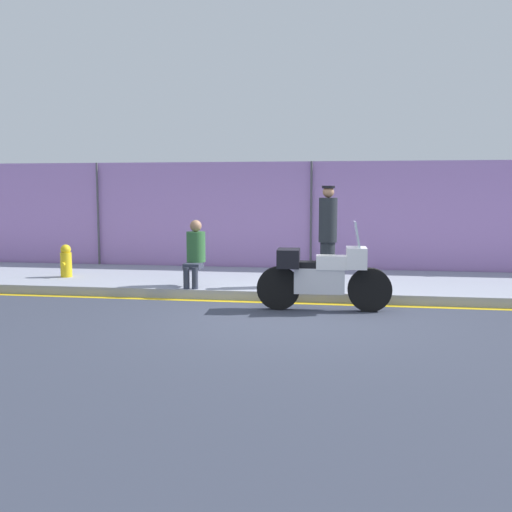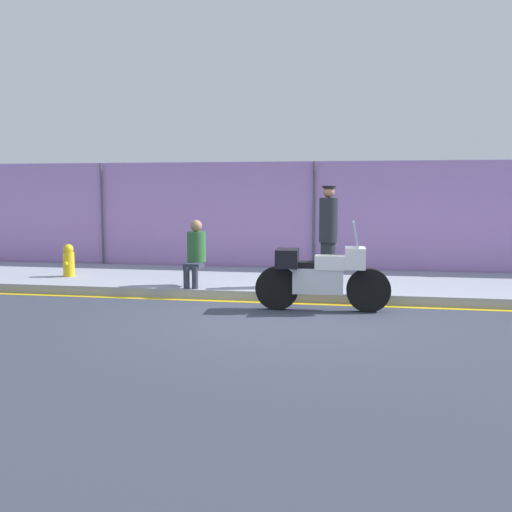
{
  "view_description": "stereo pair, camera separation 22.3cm",
  "coord_description": "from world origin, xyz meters",
  "px_view_note": "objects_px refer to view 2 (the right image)",
  "views": [
    {
      "loc": [
        0.89,
        -9.03,
        1.97
      ],
      "look_at": [
        -0.81,
        1.66,
        0.76
      ],
      "focal_mm": 42.0,
      "sensor_mm": 36.0,
      "label": 1
    },
    {
      "loc": [
        1.11,
        -9.0,
        1.97
      ],
      "look_at": [
        -0.81,
        1.66,
        0.76
      ],
      "focal_mm": 42.0,
      "sensor_mm": 36.0,
      "label": 2
    }
  ],
  "objects_px": {
    "person_seated_on_curb": "(196,250)",
    "fire_hydrant": "(69,261)",
    "officer_standing": "(328,235)",
    "motorcycle": "(321,275)"
  },
  "relations": [
    {
      "from": "person_seated_on_curb",
      "to": "officer_standing",
      "type": "bearing_deg",
      "value": 9.43
    },
    {
      "from": "motorcycle",
      "to": "person_seated_on_curb",
      "type": "distance_m",
      "value": 2.66
    },
    {
      "from": "motorcycle",
      "to": "person_seated_on_curb",
      "type": "xyz_separation_m",
      "value": [
        -2.42,
        1.07,
        0.26
      ]
    },
    {
      "from": "officer_standing",
      "to": "person_seated_on_curb",
      "type": "distance_m",
      "value": 2.49
    },
    {
      "from": "person_seated_on_curb",
      "to": "fire_hydrant",
      "type": "height_order",
      "value": "person_seated_on_curb"
    },
    {
      "from": "person_seated_on_curb",
      "to": "fire_hydrant",
      "type": "relative_size",
      "value": 1.83
    },
    {
      "from": "person_seated_on_curb",
      "to": "fire_hydrant",
      "type": "bearing_deg",
      "value": 166.41
    },
    {
      "from": "motorcycle",
      "to": "officer_standing",
      "type": "height_order",
      "value": "officer_standing"
    },
    {
      "from": "motorcycle",
      "to": "fire_hydrant",
      "type": "xyz_separation_m",
      "value": [
        -5.35,
        1.77,
        -0.09
      ]
    },
    {
      "from": "person_seated_on_curb",
      "to": "motorcycle",
      "type": "bearing_deg",
      "value": -23.76
    }
  ]
}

